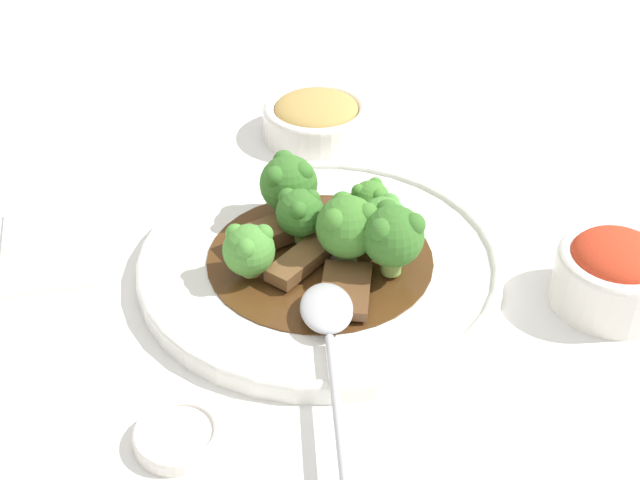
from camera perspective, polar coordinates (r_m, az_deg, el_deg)
ground_plane at (r=0.77m, az=0.00°, el=-2.05°), size 4.00×4.00×0.00m
main_plate at (r=0.76m, az=0.00°, el=-1.45°), size 0.31×0.31×0.02m
beef_strip_0 at (r=0.71m, az=1.64°, el=-3.20°), size 0.07×0.06×0.01m
beef_strip_1 at (r=0.76m, az=-3.69°, el=0.26°), size 0.04×0.06×0.02m
beef_strip_2 at (r=0.74m, az=-1.31°, el=-1.39°), size 0.06×0.07×0.01m
beef_strip_3 at (r=0.79m, az=0.45°, el=1.55°), size 0.04×0.06×0.01m
broccoli_floret_0 at (r=0.71m, az=4.70°, el=0.32°), size 0.05×0.05×0.06m
broccoli_floret_1 at (r=0.75m, az=-1.28°, el=1.80°), size 0.04×0.04×0.05m
broccoli_floret_2 at (r=0.75m, az=4.11°, el=1.23°), size 0.04×0.04×0.04m
broccoli_floret_3 at (r=0.73m, az=1.77°, el=0.93°), size 0.05×0.05×0.06m
broccoli_floret_4 at (r=0.72m, az=-4.58°, el=-0.57°), size 0.04×0.04×0.05m
broccoli_floret_5 at (r=0.78m, az=3.25°, el=2.63°), size 0.03×0.03×0.04m
broccoli_floret_6 at (r=0.78m, az=-2.03°, el=3.70°), size 0.05×0.05×0.06m
serving_spoon at (r=0.68m, az=0.54°, el=-5.43°), size 0.21×0.07×0.01m
side_bowl_kimchi at (r=0.75m, az=18.29°, el=-1.97°), size 0.09×0.09×0.06m
side_bowl_appetizer at (r=0.95m, az=-0.23°, el=7.85°), size 0.11×0.11×0.04m
sauce_dish at (r=0.63m, az=-9.11°, el=-12.27°), size 0.06×0.06×0.01m
paper_napkin at (r=0.82m, az=-16.98°, el=-0.42°), size 0.13×0.09×0.01m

